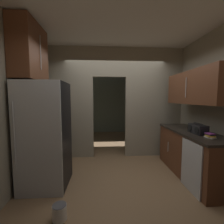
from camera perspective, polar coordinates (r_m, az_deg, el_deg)
ground at (r=3.22m, az=3.18°, el=-23.76°), size 20.00×20.00×0.00m
kitchen_overhead_slab at (r=3.45m, az=2.62°, el=27.58°), size 3.92×6.50×0.06m
kitchen_partition at (r=4.06m, az=1.65°, el=4.40°), size 3.52×0.12×2.84m
adjoining_room_shell at (r=6.10m, az=-0.43°, el=3.91°), size 3.52×3.03×2.84m
refrigerator at (r=2.96m, az=-23.35°, el=-7.79°), size 0.74×0.78×1.83m
lower_cabinet_run at (r=3.56m, az=27.42°, el=-13.47°), size 0.65×1.79×0.91m
dishwasher at (r=3.01m, az=27.16°, el=-17.51°), size 0.02×0.56×0.85m
upper_cabinet_counterside at (r=3.39m, az=28.35°, el=7.95°), size 0.36×1.61×0.63m
upper_cabinet_fridgeside at (r=3.17m, az=-28.13°, el=18.86°), size 0.36×0.82×0.96m
boombox at (r=3.25m, az=29.15°, el=-5.53°), size 0.19×0.36×0.20m
book_stack at (r=3.02m, az=32.53°, el=-7.38°), size 0.14×0.17×0.08m
paint_can at (r=2.45m, az=-18.83°, el=-31.65°), size 0.18×0.18×0.20m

